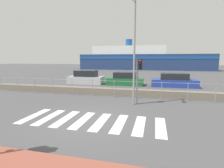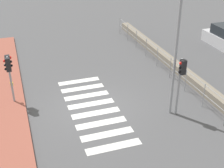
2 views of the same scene
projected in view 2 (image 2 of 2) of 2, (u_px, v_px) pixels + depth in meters
ground_plane at (93, 107)px, 15.75m from camera, size 160.00×160.00×0.00m
sidewalk_brick at (8, 121)px, 14.56m from camera, size 24.00×1.80×0.12m
crosswalk at (93, 108)px, 15.63m from camera, size 6.75×2.40×0.01m
seawall at (199, 84)px, 17.37m from camera, size 23.21×0.55×0.51m
harbor_fence at (186, 77)px, 16.85m from camera, size 20.93×0.04×1.31m
traffic_light_near at (9, 68)px, 15.17m from camera, size 0.58×0.41×2.58m
traffic_light_far at (181, 75)px, 14.13m from camera, size 0.34×0.32×2.91m
streetlamp at (174, 37)px, 13.43m from camera, size 0.32×1.08×6.38m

